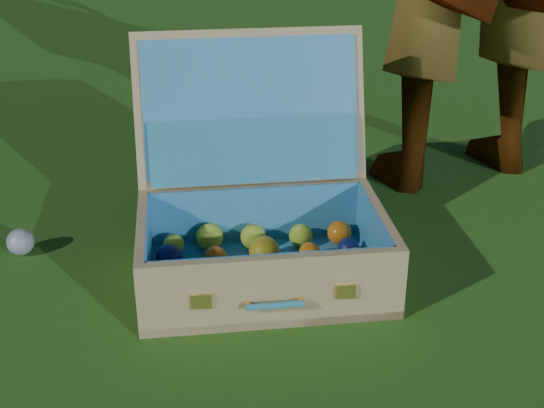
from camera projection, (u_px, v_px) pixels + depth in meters
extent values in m
plane|color=#215114|center=(280.00, 295.00, 1.62)|extent=(60.00, 60.00, 0.00)
sphere|color=teal|center=(20.00, 242.00, 1.76)|extent=(0.06, 0.06, 0.06)
cube|color=tan|center=(264.00, 279.00, 1.66)|extent=(0.63, 0.53, 0.02)
cube|color=tan|center=(273.00, 293.00, 1.48)|extent=(0.50, 0.22, 0.16)
cube|color=tan|center=(255.00, 216.00, 1.78)|extent=(0.50, 0.22, 0.16)
cube|color=tan|center=(144.00, 259.00, 1.60)|extent=(0.14, 0.30, 0.16)
cube|color=tan|center=(379.00, 244.00, 1.66)|extent=(0.14, 0.30, 0.16)
cube|color=teal|center=(263.00, 274.00, 1.65)|extent=(0.57, 0.48, 0.01)
cube|color=teal|center=(273.00, 285.00, 1.49)|extent=(0.46, 0.19, 0.14)
cube|color=teal|center=(256.00, 215.00, 1.76)|extent=(0.46, 0.19, 0.14)
cube|color=teal|center=(149.00, 254.00, 1.60)|extent=(0.13, 0.29, 0.14)
cube|color=teal|center=(374.00, 240.00, 1.65)|extent=(0.13, 0.29, 0.14)
cube|color=tan|center=(250.00, 107.00, 1.75)|extent=(0.55, 0.34, 0.34)
cube|color=teal|center=(251.00, 107.00, 1.73)|extent=(0.49, 0.29, 0.30)
cube|color=teal|center=(253.00, 151.00, 1.73)|extent=(0.46, 0.24, 0.15)
cube|color=#F2C659|center=(201.00, 301.00, 1.45)|extent=(0.04, 0.02, 0.03)
cube|color=#F2C659|center=(346.00, 291.00, 1.48)|extent=(0.04, 0.02, 0.03)
cylinder|color=teal|center=(275.00, 305.00, 1.46)|extent=(0.11, 0.06, 0.01)
cube|color=#F2C659|center=(247.00, 305.00, 1.46)|extent=(0.02, 0.02, 0.01)
cube|color=#F2C659|center=(302.00, 302.00, 1.47)|extent=(0.02, 0.02, 0.01)
sphere|color=red|center=(171.00, 300.00, 1.52)|extent=(0.04, 0.04, 0.04)
sphere|color=#B1CA31|center=(218.00, 291.00, 1.53)|extent=(0.06, 0.06, 0.06)
sphere|color=white|center=(272.00, 285.00, 1.54)|extent=(0.07, 0.07, 0.07)
sphere|color=beige|center=(321.00, 284.00, 1.55)|extent=(0.07, 0.07, 0.07)
sphere|color=white|center=(370.00, 287.00, 1.56)|extent=(0.05, 0.05, 0.05)
sphere|color=red|center=(173.00, 279.00, 1.59)|extent=(0.04, 0.04, 0.04)
sphere|color=white|center=(214.00, 274.00, 1.58)|extent=(0.06, 0.06, 0.06)
sphere|color=beige|center=(266.00, 270.00, 1.60)|extent=(0.06, 0.06, 0.06)
sphere|color=#AA9216|center=(317.00, 266.00, 1.62)|extent=(0.06, 0.06, 0.06)
sphere|color=#B1CA31|center=(356.00, 262.00, 1.63)|extent=(0.06, 0.06, 0.06)
sphere|color=#0E1449|center=(169.00, 257.00, 1.66)|extent=(0.06, 0.06, 0.06)
sphere|color=orange|center=(215.00, 257.00, 1.66)|extent=(0.05, 0.05, 0.05)
sphere|color=#AA9216|center=(264.00, 251.00, 1.67)|extent=(0.07, 0.07, 0.07)
sphere|color=orange|center=(310.00, 253.00, 1.68)|extent=(0.05, 0.05, 0.05)
sphere|color=#0E1449|center=(348.00, 249.00, 1.70)|extent=(0.05, 0.05, 0.05)
sphere|color=#B1CA31|center=(174.00, 244.00, 1.72)|extent=(0.05, 0.05, 0.05)
sphere|color=#B1CA31|center=(210.00, 237.00, 1.74)|extent=(0.06, 0.06, 0.06)
sphere|color=#B1CA31|center=(253.00, 237.00, 1.74)|extent=(0.06, 0.06, 0.06)
sphere|color=#B1CA31|center=(301.00, 236.00, 1.75)|extent=(0.05, 0.05, 0.05)
sphere|color=orange|center=(339.00, 233.00, 1.76)|extent=(0.06, 0.06, 0.06)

